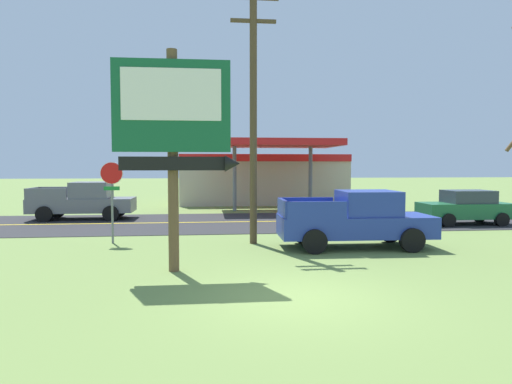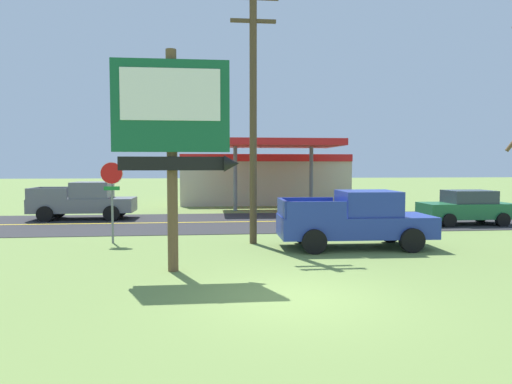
{
  "view_description": "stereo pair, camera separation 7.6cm",
  "coord_description": "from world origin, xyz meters",
  "px_view_note": "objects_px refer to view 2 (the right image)",
  "views": [
    {
      "loc": [
        -1.85,
        -9.43,
        2.84
      ],
      "look_at": [
        0.0,
        8.0,
        1.8
      ],
      "focal_mm": 31.89,
      "sensor_mm": 36.0,
      "label": 1
    },
    {
      "loc": [
        -1.77,
        -9.44,
        2.84
      ],
      "look_at": [
        0.0,
        8.0,
        1.8
      ],
      "focal_mm": 31.89,
      "sensor_mm": 36.0,
      "label": 2
    }
  ],
  "objects_px": {
    "pickup_blue_parked_on_lawn": "(357,220)",
    "car_green_near_lane": "(466,207)",
    "motel_sign": "(174,125)",
    "stop_sign": "(112,188)",
    "pickup_grey_on_road": "(85,201)",
    "utility_pole": "(253,107)",
    "gas_station": "(263,177)"
  },
  "relations": [
    {
      "from": "stop_sign",
      "to": "gas_station",
      "type": "bearing_deg",
      "value": 66.08
    },
    {
      "from": "pickup_blue_parked_on_lawn",
      "to": "pickup_grey_on_road",
      "type": "bearing_deg",
      "value": 140.85
    },
    {
      "from": "pickup_blue_parked_on_lawn",
      "to": "pickup_grey_on_road",
      "type": "distance_m",
      "value": 14.85
    },
    {
      "from": "pickup_blue_parked_on_lawn",
      "to": "car_green_near_lane",
      "type": "distance_m",
      "value": 8.96
    },
    {
      "from": "pickup_blue_parked_on_lawn",
      "to": "car_green_near_lane",
      "type": "bearing_deg",
      "value": 36.87
    },
    {
      "from": "motel_sign",
      "to": "car_green_near_lane",
      "type": "distance_m",
      "value": 15.84
    },
    {
      "from": "stop_sign",
      "to": "gas_station",
      "type": "xyz_separation_m",
      "value": [
        7.51,
        16.93,
        -0.08
      ]
    },
    {
      "from": "utility_pole",
      "to": "car_green_near_lane",
      "type": "height_order",
      "value": "utility_pole"
    },
    {
      "from": "motel_sign",
      "to": "stop_sign",
      "type": "distance_m",
      "value": 5.76
    },
    {
      "from": "motel_sign",
      "to": "pickup_grey_on_road",
      "type": "height_order",
      "value": "motel_sign"
    },
    {
      "from": "motel_sign",
      "to": "stop_sign",
      "type": "bearing_deg",
      "value": 118.56
    },
    {
      "from": "motel_sign",
      "to": "car_green_near_lane",
      "type": "xyz_separation_m",
      "value": [
        13.1,
        8.37,
        -3.06
      ]
    },
    {
      "from": "stop_sign",
      "to": "pickup_blue_parked_on_lawn",
      "type": "height_order",
      "value": "stop_sign"
    },
    {
      "from": "stop_sign",
      "to": "pickup_blue_parked_on_lawn",
      "type": "distance_m",
      "value": 8.79
    },
    {
      "from": "motel_sign",
      "to": "pickup_blue_parked_on_lawn",
      "type": "relative_size",
      "value": 1.12
    },
    {
      "from": "pickup_blue_parked_on_lawn",
      "to": "car_green_near_lane",
      "type": "xyz_separation_m",
      "value": [
        7.17,
        5.38,
        -0.13
      ]
    },
    {
      "from": "motel_sign",
      "to": "car_green_near_lane",
      "type": "bearing_deg",
      "value": 32.56
    },
    {
      "from": "gas_station",
      "to": "pickup_blue_parked_on_lawn",
      "type": "relative_size",
      "value": 2.29
    },
    {
      "from": "utility_pole",
      "to": "pickup_blue_parked_on_lawn",
      "type": "bearing_deg",
      "value": -19.46
    },
    {
      "from": "utility_pole",
      "to": "pickup_grey_on_road",
      "type": "relative_size",
      "value": 1.77
    },
    {
      "from": "pickup_blue_parked_on_lawn",
      "to": "motel_sign",
      "type": "bearing_deg",
      "value": -153.24
    },
    {
      "from": "stop_sign",
      "to": "utility_pole",
      "type": "xyz_separation_m",
      "value": [
        5.09,
        -0.58,
        2.88
      ]
    },
    {
      "from": "pickup_grey_on_road",
      "to": "utility_pole",
      "type": "bearing_deg",
      "value": -45.32
    },
    {
      "from": "gas_station",
      "to": "pickup_grey_on_road",
      "type": "bearing_deg",
      "value": -138.26
    },
    {
      "from": "motel_sign",
      "to": "pickup_blue_parked_on_lawn",
      "type": "distance_m",
      "value": 7.26
    },
    {
      "from": "pickup_blue_parked_on_lawn",
      "to": "pickup_grey_on_road",
      "type": "xyz_separation_m",
      "value": [
        -11.52,
        9.38,
        0.0
      ]
    },
    {
      "from": "motel_sign",
      "to": "utility_pole",
      "type": "bearing_deg",
      "value": 59.45
    },
    {
      "from": "car_green_near_lane",
      "to": "pickup_grey_on_road",
      "type": "bearing_deg",
      "value": 167.92
    },
    {
      "from": "utility_pole",
      "to": "gas_station",
      "type": "height_order",
      "value": "utility_pole"
    },
    {
      "from": "utility_pole",
      "to": "stop_sign",
      "type": "bearing_deg",
      "value": 173.53
    },
    {
      "from": "motel_sign",
      "to": "gas_station",
      "type": "relative_size",
      "value": 0.49
    },
    {
      "from": "stop_sign",
      "to": "pickup_grey_on_road",
      "type": "xyz_separation_m",
      "value": [
        -2.97,
        7.58,
        -1.06
      ]
    }
  ]
}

